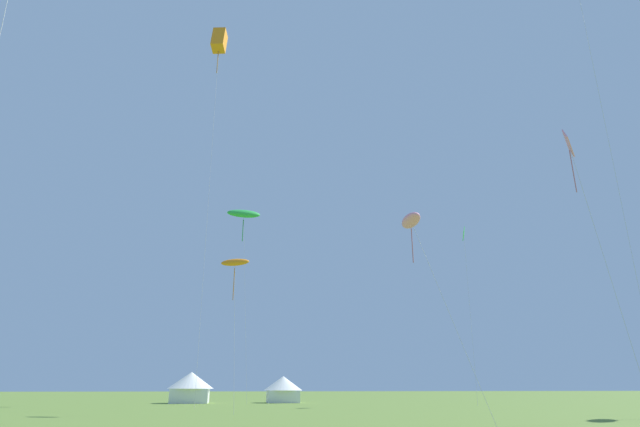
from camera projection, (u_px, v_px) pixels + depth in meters
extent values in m
cube|color=green|center=(464.00, 234.00, 52.30)|extent=(0.70, 1.46, 1.56)
cylinder|color=#B2B2B7|center=(470.00, 313.00, 48.58)|extent=(1.22, 2.07, 16.56)
ellipsoid|color=orange|center=(235.00, 262.00, 35.87)|extent=(2.29, 1.65, 0.71)
cylinder|color=#A75C11|center=(234.00, 284.00, 35.37)|extent=(0.05, 0.05, 2.26)
cylinder|color=#B2B2B7|center=(234.00, 333.00, 33.65)|extent=(0.48, 1.41, 9.95)
cylinder|color=#B2B2B7|center=(603.00, 115.00, 31.74)|extent=(0.82, 0.97, 35.42)
ellipsoid|color=pink|center=(411.00, 221.00, 25.47)|extent=(0.95, 2.18, 0.70)
cylinder|color=#A9627C|center=(412.00, 245.00, 25.05)|extent=(0.05, 0.05, 1.75)
cylinder|color=#B2B2B7|center=(450.00, 314.00, 23.20)|extent=(2.50, 1.98, 9.52)
cube|color=pink|center=(568.00, 143.00, 24.31)|extent=(0.98, 1.27, 1.53)
cylinder|color=#A9627C|center=(573.00, 171.00, 23.84)|extent=(0.05, 0.05, 2.13)
cylinder|color=#B2B2B7|center=(608.00, 271.00, 21.87)|extent=(0.96, 1.02, 12.67)
ellipsoid|color=green|center=(244.00, 214.00, 56.45)|extent=(3.78, 1.87, 1.35)
cylinder|color=#207C31|center=(243.00, 230.00, 55.82)|extent=(0.08, 0.08, 2.47)
cylinder|color=#B2B2B7|center=(245.00, 302.00, 52.69)|extent=(1.25, 1.41, 19.84)
cube|color=orange|center=(219.00, 41.00, 51.80)|extent=(1.61, 2.07, 2.78)
cylinder|color=#A75C11|center=(218.00, 59.00, 51.07)|extent=(0.08, 0.08, 3.13)
cylinder|color=#B2B2B7|center=(209.00, 198.00, 45.11)|extent=(0.43, 2.28, 35.07)
cube|color=white|center=(190.00, 396.00, 53.09)|extent=(3.83, 3.83, 1.44)
cone|color=white|center=(191.00, 380.00, 53.59)|extent=(4.79, 4.79, 1.68)
cube|color=white|center=(283.00, 397.00, 54.51)|extent=(3.34, 3.34, 1.25)
cone|color=white|center=(283.00, 383.00, 54.95)|extent=(4.18, 4.18, 1.46)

